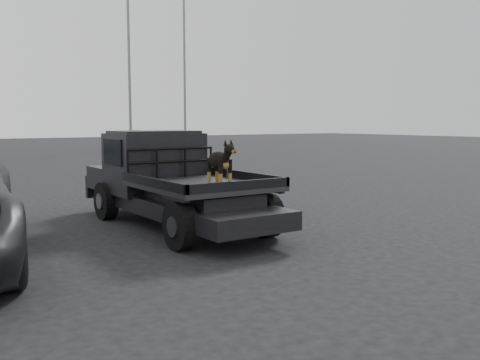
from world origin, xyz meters
TOP-DOWN VIEW (x-y plane):
  - ground at (0.00, 0.00)m, footprint 120.00×120.00m
  - flatbed_ute at (0.32, 2.37)m, footprint 2.00×5.40m
  - ute_cab at (0.32, 3.32)m, footprint 1.72×1.30m
  - headache_rack at (0.32, 2.57)m, footprint 1.80×0.08m
  - dog at (0.35, 0.89)m, footprint 0.32×0.60m
  - distant_car_b at (11.07, 29.17)m, footprint 2.55×4.91m
  - floodlight_mid at (10.05, 27.64)m, footprint 1.08×0.28m
  - floodlight_far at (16.17, 31.19)m, footprint 1.08×0.28m

SIDE VIEW (x-z plane):
  - ground at x=0.00m, z-range 0.00..0.00m
  - flatbed_ute at x=0.32m, z-range 0.00..0.92m
  - distant_car_b at x=11.07m, z-range 0.00..1.36m
  - headache_rack at x=0.32m, z-range 0.92..1.47m
  - dog at x=0.35m, z-range 0.92..1.66m
  - ute_cab at x=0.32m, z-range 0.92..1.80m
  - floodlight_mid at x=10.05m, z-range 0.59..13.73m
  - floodlight_far at x=16.17m, z-range 0.60..13.95m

